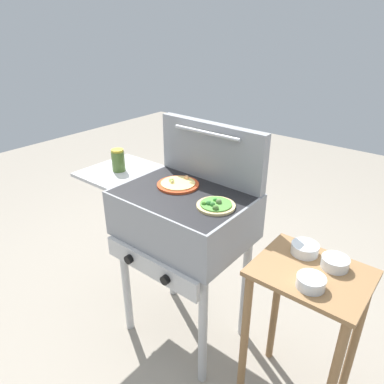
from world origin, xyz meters
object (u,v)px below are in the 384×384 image
at_px(pizza_veggie, 216,205).
at_px(topping_bowl_middle, 311,282).
at_px(prep_table, 304,313).
at_px(sauce_jar, 118,160).
at_px(topping_bowl_far, 335,263).
at_px(grill, 182,218).
at_px(topping_bowl_near, 305,249).
at_px(pizza_cheese, 178,184).

distance_m(pizza_veggie, topping_bowl_middle, 0.51).
bearing_deg(prep_table, sauce_jar, -179.47).
xyz_separation_m(pizza_veggie, topping_bowl_far, (0.52, 0.10, -0.13)).
distance_m(grill, sauce_jar, 0.49).
bearing_deg(topping_bowl_near, topping_bowl_middle, -61.19).
xyz_separation_m(grill, topping_bowl_middle, (0.70, -0.09, 0.02)).
bearing_deg(prep_table, topping_bowl_far, 52.94).
bearing_deg(topping_bowl_far, topping_bowl_near, 173.09).
bearing_deg(pizza_veggie, topping_bowl_middle, -8.33).
relative_size(pizza_cheese, topping_bowl_near, 1.84).
height_order(pizza_cheese, prep_table, pizza_cheese).
xyz_separation_m(topping_bowl_far, topping_bowl_middle, (-0.03, -0.17, 0.00)).
bearing_deg(pizza_veggie, sauce_jar, 178.92).
relative_size(pizza_cheese, topping_bowl_far, 1.96).
height_order(pizza_veggie, sauce_jar, sauce_jar).
bearing_deg(topping_bowl_far, pizza_veggie, -168.86).
bearing_deg(prep_table, pizza_veggie, -177.12).
bearing_deg(topping_bowl_middle, topping_bowl_far, 80.57).
bearing_deg(topping_bowl_far, pizza_cheese, -177.56).
height_order(pizza_veggie, prep_table, pizza_veggie).
height_order(pizza_veggie, pizza_cheese, same).
xyz_separation_m(sauce_jar, topping_bowl_near, (1.05, 0.10, -0.18)).
bearing_deg(topping_bowl_near, pizza_veggie, -162.94).
bearing_deg(pizza_cheese, prep_table, -3.46).
bearing_deg(sauce_jar, pizza_cheese, 8.13).
height_order(pizza_cheese, topping_bowl_middle, pizza_cheese).
height_order(grill, topping_bowl_middle, grill).
relative_size(grill, pizza_cheese, 4.54).
distance_m(pizza_veggie, topping_bowl_near, 0.42).
relative_size(grill, prep_table, 1.26).
height_order(pizza_cheese, topping_bowl_far, pizza_cheese).
height_order(sauce_jar, topping_bowl_middle, sauce_jar).
xyz_separation_m(prep_table, topping_bowl_far, (0.06, 0.08, 0.24)).
distance_m(sauce_jar, topping_bowl_far, 1.20).
bearing_deg(topping_bowl_far, sauce_jar, -175.70).
bearing_deg(grill, topping_bowl_near, 9.35).
bearing_deg(topping_bowl_middle, grill, 172.73).
height_order(sauce_jar, topping_bowl_near, sauce_jar).
distance_m(pizza_veggie, prep_table, 0.59).
xyz_separation_m(sauce_jar, topping_bowl_middle, (1.15, -0.08, -0.18)).
distance_m(sauce_jar, topping_bowl_near, 1.07).
relative_size(sauce_jar, topping_bowl_far, 1.14).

